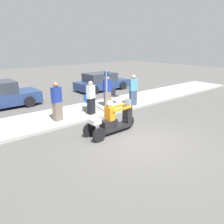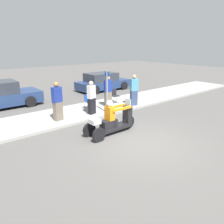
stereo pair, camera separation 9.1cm
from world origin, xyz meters
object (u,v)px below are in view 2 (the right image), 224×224
at_px(spectator_by_tree, 57,102).
at_px(motorcycle_trike, 112,122).
at_px(spectator_with_child, 134,91).
at_px(street_sign, 107,90).
at_px(spectator_end_of_line, 92,98).
at_px(spectator_near_curb, 108,92).
at_px(parked_car_lot_center, 103,82).
at_px(folding_chair_set_back, 114,95).
at_px(folding_chair_curbside, 89,100).

bearing_deg(spectator_by_tree, motorcycle_trike, -66.64).
height_order(spectator_with_child, spectator_by_tree, spectator_by_tree).
xyz_separation_m(spectator_with_child, street_sign, (-2.11, -0.19, 0.34)).
bearing_deg(spectator_end_of_line, spectator_by_tree, 173.94).
relative_size(spectator_near_curb, parked_car_lot_center, 0.40).
bearing_deg(spectator_near_curb, street_sign, -130.47).
height_order(spectator_near_curb, folding_chair_set_back, spectator_near_curb).
height_order(motorcycle_trike, parked_car_lot_center, motorcycle_trike).
bearing_deg(folding_chair_curbside, spectator_by_tree, -164.38).
height_order(motorcycle_trike, spectator_with_child, spectator_with_child).
bearing_deg(motorcycle_trike, parked_car_lot_center, 55.56).
height_order(motorcycle_trike, folding_chair_curbside, motorcycle_trike).
distance_m(spectator_by_tree, folding_chair_set_back, 4.16).
bearing_deg(spectator_with_child, motorcycle_trike, -146.96).
relative_size(spectator_end_of_line, folding_chair_curbside, 2.06).
bearing_deg(spectator_by_tree, folding_chair_set_back, 10.79).
distance_m(spectator_with_child, parked_car_lot_center, 5.36).
distance_m(folding_chair_curbside, parked_car_lot_center, 5.81).
relative_size(motorcycle_trike, street_sign, 1.10).
distance_m(spectator_with_child, street_sign, 2.15).
xyz_separation_m(spectator_with_child, spectator_by_tree, (-4.60, 0.35, 0.02)).
bearing_deg(folding_chair_set_back, parked_car_lot_center, 62.05).
bearing_deg(street_sign, parked_car_lot_center, 55.13).
bearing_deg(folding_chair_curbside, spectator_end_of_line, -114.22).
distance_m(spectator_end_of_line, folding_chair_curbside, 0.91).
relative_size(spectator_by_tree, parked_car_lot_center, 0.42).
relative_size(motorcycle_trike, parked_car_lot_center, 0.56).
distance_m(spectator_by_tree, parked_car_lot_center, 7.80).
distance_m(spectator_by_tree, spectator_end_of_line, 1.78).
height_order(folding_chair_curbside, street_sign, street_sign).
xyz_separation_m(spectator_with_child, folding_chair_curbside, (-2.48, 0.95, -0.35)).
height_order(spectator_near_curb, spectator_end_of_line, spectator_near_curb).
bearing_deg(spectator_end_of_line, folding_chair_curbside, 65.78).
distance_m(spectator_by_tree, street_sign, 2.57).
height_order(spectator_with_child, street_sign, street_sign).
xyz_separation_m(spectator_by_tree, street_sign, (2.49, -0.54, 0.32)).
relative_size(motorcycle_trike, spectator_with_child, 1.36).
height_order(spectator_end_of_line, street_sign, street_sign).
bearing_deg(street_sign, spectator_near_curb, 49.53).
bearing_deg(spectator_end_of_line, spectator_near_curb, 21.02).
relative_size(motorcycle_trike, spectator_by_tree, 1.33).
relative_size(spectator_near_curb, street_sign, 0.80).
relative_size(spectator_near_curb, spectator_end_of_line, 1.03).
bearing_deg(spectator_by_tree, street_sign, -12.32).
bearing_deg(spectator_end_of_line, motorcycle_trike, -104.77).
relative_size(spectator_near_curb, folding_chair_curbside, 2.13).
height_order(spectator_near_curb, spectator_with_child, spectator_with_child).
relative_size(spectator_end_of_line, folding_chair_set_back, 2.06).
distance_m(spectator_near_curb, spectator_by_tree, 3.31).
bearing_deg(folding_chair_set_back, spectator_by_tree, -169.21).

